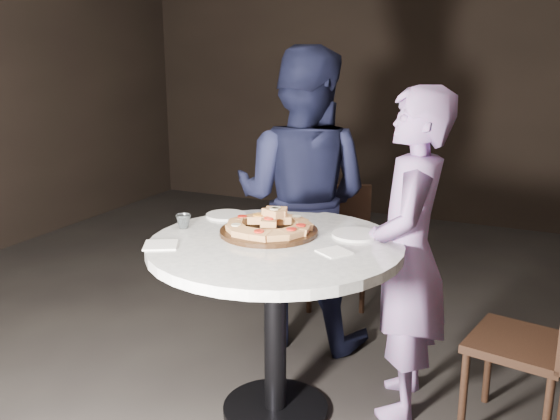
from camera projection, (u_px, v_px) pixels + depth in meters
name	position (u px, v px, depth m)	size (l,w,h in m)	color
floor	(269.00, 393.00, 3.05)	(7.00, 7.00, 0.00)	black
table	(275.00, 275.00, 2.72)	(1.19, 1.19, 0.83)	black
serving_board	(269.00, 231.00, 2.80)	(0.44, 0.44, 0.02)	black
focaccia_pile	(270.00, 223.00, 2.79)	(0.40, 0.39, 0.10)	#B97E47
plate_left	(226.00, 215.00, 3.08)	(0.20, 0.20, 0.01)	white
plate_right	(355.00, 235.00, 2.77)	(0.21, 0.21, 0.01)	white
water_glass	(183.00, 221.00, 2.88)	(0.07, 0.07, 0.07)	silver
napkin_near	(161.00, 245.00, 2.63)	(0.14, 0.14, 0.01)	white
napkin_far	(334.00, 252.00, 2.55)	(0.12, 0.12, 0.01)	white
chair_far	(336.00, 236.00, 3.93)	(0.52, 0.53, 0.84)	black
chair_right	(543.00, 335.00, 2.58)	(0.48, 0.46, 0.84)	black
diner_navy	(302.00, 199.00, 3.44)	(0.80, 0.63, 1.65)	black
diner_teal	(408.00, 255.00, 2.77)	(0.54, 0.36, 1.49)	#866BA5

